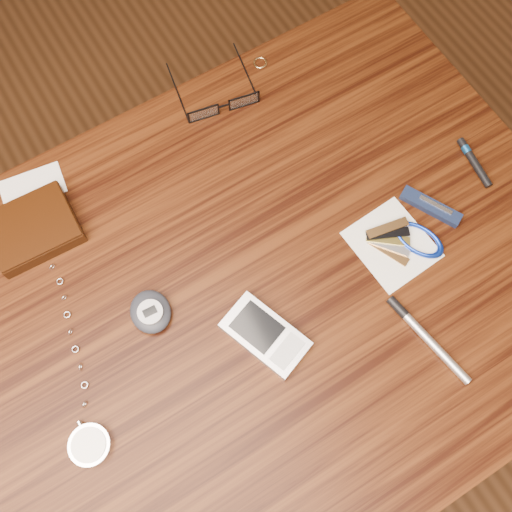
% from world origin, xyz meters
% --- Properties ---
extents(ground, '(3.80, 3.80, 0.00)m').
position_xyz_m(ground, '(0.00, 0.00, 0.00)').
color(ground, '#472814').
rests_on(ground, ground).
extents(desk, '(1.00, 0.70, 0.75)m').
position_xyz_m(desk, '(0.00, 0.00, 0.65)').
color(desk, '#341708').
rests_on(desk, ground).
extents(wallet_and_card, '(0.13, 0.15, 0.03)m').
position_xyz_m(wallet_and_card, '(-0.18, 0.24, 0.76)').
color(wallet_and_card, black).
rests_on(wallet_and_card, desk).
extents(eyeglasses, '(0.14, 0.14, 0.03)m').
position_xyz_m(eyeglasses, '(0.15, 0.28, 0.76)').
color(eyeglasses, black).
rests_on(eyeglasses, desk).
extents(gold_ring, '(0.02, 0.02, 0.00)m').
position_xyz_m(gold_ring, '(0.24, 0.32, 0.75)').
color(gold_ring, tan).
rests_on(gold_ring, desk).
extents(pocket_watch, '(0.09, 0.33, 0.02)m').
position_xyz_m(pocket_watch, '(-0.24, -0.05, 0.76)').
color(pocket_watch, silver).
rests_on(pocket_watch, desk).
extents(pda_phone, '(0.09, 0.13, 0.02)m').
position_xyz_m(pda_phone, '(0.01, -0.06, 0.76)').
color(pda_phone, silver).
rests_on(pda_phone, desk).
extents(pedometer, '(0.06, 0.07, 0.03)m').
position_xyz_m(pedometer, '(-0.10, 0.05, 0.76)').
color(pedometer, black).
rests_on(pedometer, desk).
extents(notepad_keys, '(0.13, 0.12, 0.01)m').
position_xyz_m(notepad_keys, '(0.25, -0.05, 0.75)').
color(notepad_keys, white).
rests_on(notepad_keys, desk).
extents(pocket_knife, '(0.06, 0.09, 0.01)m').
position_xyz_m(pocket_knife, '(0.32, -0.02, 0.76)').
color(pocket_knife, black).
rests_on(pocket_knife, desk).
extents(silver_pen, '(0.03, 0.14, 0.01)m').
position_xyz_m(silver_pen, '(0.19, -0.16, 0.76)').
color(silver_pen, silver).
rests_on(silver_pen, desk).
extents(black_blue_pen, '(0.02, 0.09, 0.01)m').
position_xyz_m(black_blue_pen, '(0.41, 0.00, 0.76)').
color(black_blue_pen, black).
rests_on(black_blue_pen, desk).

